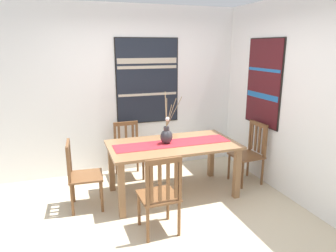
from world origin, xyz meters
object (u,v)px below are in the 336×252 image
at_px(chair_3, 81,174).
at_px(painting_on_back_wall, 148,81).
at_px(chair_1, 250,152).
at_px(dining_table, 173,151).
at_px(painting_on_side_wall, 264,83).
at_px(chair_2, 128,149).
at_px(centerpiece_vase, 167,135).
at_px(chair_0, 160,194).

distance_m(chair_3, painting_on_back_wall, 1.93).
distance_m(chair_1, chair_3, 2.50).
distance_m(dining_table, chair_1, 1.27).
relative_size(chair_1, painting_on_side_wall, 0.72).
relative_size(dining_table, chair_2, 2.00).
distance_m(centerpiece_vase, chair_1, 1.40).
xyz_separation_m(chair_0, chair_2, (-0.00, 1.69, -0.03)).
xyz_separation_m(chair_1, painting_on_back_wall, (-1.30, 1.11, 1.02)).
bearing_deg(chair_0, painting_on_side_wall, 26.49).
bearing_deg(painting_on_side_wall, centerpiece_vase, -177.10).
xyz_separation_m(chair_1, chair_2, (-1.72, 0.81, -0.02)).
relative_size(dining_table, chair_1, 1.87).
xyz_separation_m(centerpiece_vase, chair_1, (1.34, -0.01, -0.40)).
bearing_deg(chair_1, chair_3, 179.85).
distance_m(chair_2, chair_3, 1.13).
relative_size(dining_table, centerpiece_vase, 2.47).
distance_m(chair_1, painting_on_side_wall, 1.07).
relative_size(chair_0, chair_3, 1.05).
distance_m(chair_2, painting_on_side_wall, 2.34).
height_order(dining_table, chair_1, chair_1).
xyz_separation_m(centerpiece_vase, painting_on_side_wall, (1.57, 0.08, 0.64)).
bearing_deg(painting_on_back_wall, chair_0, -101.78).
bearing_deg(chair_2, dining_table, -60.72).
bearing_deg(chair_0, painting_on_back_wall, 78.22).
distance_m(centerpiece_vase, painting_on_side_wall, 1.70).
relative_size(centerpiece_vase, chair_2, 0.81).
bearing_deg(chair_0, chair_2, 90.12).
bearing_deg(painting_on_back_wall, chair_2, -144.60).
height_order(centerpiece_vase, painting_on_side_wall, painting_on_side_wall).
xyz_separation_m(chair_1, chair_3, (-2.50, 0.01, -0.01)).
height_order(chair_1, painting_on_side_wall, painting_on_side_wall).
xyz_separation_m(dining_table, painting_on_side_wall, (1.49, 0.10, 0.88)).
height_order(dining_table, chair_0, chair_0).
xyz_separation_m(centerpiece_vase, chair_2, (-0.38, 0.80, -0.42)).
bearing_deg(chair_0, chair_1, 27.03).
bearing_deg(painting_on_side_wall, dining_table, -176.13).
relative_size(chair_0, chair_2, 1.08).
relative_size(chair_0, painting_on_back_wall, 0.68).
relative_size(centerpiece_vase, painting_on_side_wall, 0.55).
xyz_separation_m(chair_0, chair_3, (-0.79, 0.88, -0.01)).
height_order(chair_2, painting_on_side_wall, painting_on_side_wall).
height_order(chair_0, painting_on_side_wall, painting_on_side_wall).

